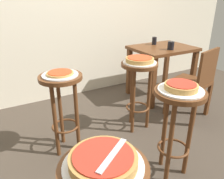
# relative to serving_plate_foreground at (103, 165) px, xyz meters

# --- Properties ---
(ground_plane) EXTENTS (6.00, 6.00, 0.00)m
(ground_plane) POSITION_rel_serving_plate_foreground_xyz_m (0.64, 0.74, -0.76)
(ground_plane) COLOR #42382D
(serving_plate_foreground) EXTENTS (0.33, 0.33, 0.01)m
(serving_plate_foreground) POSITION_rel_serving_plate_foreground_xyz_m (0.00, 0.00, 0.00)
(serving_plate_foreground) COLOR silver
(serving_plate_foreground) RESTS_ON stool_foreground
(pizza_foreground) EXTENTS (0.28, 0.28, 0.05)m
(pizza_foreground) POSITION_rel_serving_plate_foreground_xyz_m (0.00, 0.00, 0.03)
(pizza_foreground) COLOR #B78442
(pizza_foreground) RESTS_ON serving_plate_foreground
(stool_middle) EXTENTS (0.37, 0.37, 0.76)m
(stool_middle) POSITION_rel_serving_plate_foreground_xyz_m (0.83, 0.40, -0.21)
(stool_middle) COLOR #5B3319
(stool_middle) RESTS_ON ground_plane
(serving_plate_middle) EXTENTS (0.33, 0.33, 0.01)m
(serving_plate_middle) POSITION_rel_serving_plate_foreground_xyz_m (0.83, 0.40, 0.00)
(serving_plate_middle) COLOR white
(serving_plate_middle) RESTS_ON stool_middle
(pizza_middle) EXTENTS (0.24, 0.24, 0.05)m
(pizza_middle) POSITION_rel_serving_plate_foreground_xyz_m (0.83, 0.40, 0.03)
(pizza_middle) COLOR tan
(pizza_middle) RESTS_ON serving_plate_middle
(stool_leftside) EXTENTS (0.37, 0.37, 0.76)m
(stool_leftside) POSITION_rel_serving_plate_foreground_xyz_m (0.99, 1.12, -0.21)
(stool_leftside) COLOR #5B3319
(stool_leftside) RESTS_ON ground_plane
(serving_plate_leftside) EXTENTS (0.34, 0.34, 0.01)m
(serving_plate_leftside) POSITION_rel_serving_plate_foreground_xyz_m (0.99, 1.12, 0.00)
(serving_plate_leftside) COLOR silver
(serving_plate_leftside) RESTS_ON stool_leftside
(pizza_leftside) EXTENTS (0.28, 0.28, 0.05)m
(pizza_leftside) POSITION_rel_serving_plate_foreground_xyz_m (0.99, 1.12, 0.03)
(pizza_leftside) COLOR tan
(pizza_leftside) RESTS_ON serving_plate_leftside
(stool_rear) EXTENTS (0.37, 0.37, 0.76)m
(stool_rear) POSITION_rel_serving_plate_foreground_xyz_m (0.18, 1.14, -0.21)
(stool_rear) COLOR #5B3319
(stool_rear) RESTS_ON ground_plane
(serving_plate_rear) EXTENTS (0.31, 0.31, 0.01)m
(serving_plate_rear) POSITION_rel_serving_plate_foreground_xyz_m (0.18, 1.14, 0.00)
(serving_plate_rear) COLOR silver
(serving_plate_rear) RESTS_ON stool_rear
(pizza_rear) EXTENTS (0.23, 0.23, 0.02)m
(pizza_rear) POSITION_rel_serving_plate_foreground_xyz_m (0.18, 1.14, 0.02)
(pizza_rear) COLOR tan
(pizza_rear) RESTS_ON serving_plate_rear
(dining_table) EXTENTS (0.82, 0.65, 0.72)m
(dining_table) POSITION_rel_serving_plate_foreground_xyz_m (1.79, 1.68, -0.17)
(dining_table) COLOR #5B3319
(dining_table) RESTS_ON ground_plane
(cup_near_edge) EXTENTS (0.08, 0.08, 0.11)m
(cup_near_edge) POSITION_rel_serving_plate_foreground_xyz_m (1.76, 1.50, 0.02)
(cup_near_edge) COLOR black
(cup_near_edge) RESTS_ON dining_table
(cup_far_edge) EXTENTS (0.06, 0.06, 0.11)m
(cup_far_edge) POSITION_rel_serving_plate_foreground_xyz_m (1.78, 1.86, 0.02)
(cup_far_edge) COLOR black
(cup_far_edge) RESTS_ON dining_table
(wooden_chair) EXTENTS (0.49, 0.49, 0.85)m
(wooden_chair) POSITION_rel_serving_plate_foreground_xyz_m (1.71, 0.99, -0.29)
(wooden_chair) COLOR #5B3319
(wooden_chair) RESTS_ON ground_plane
(pizza_server_knife) EXTENTS (0.20, 0.14, 0.01)m
(pizza_server_knife) POSITION_rel_serving_plate_foreground_xyz_m (0.03, -0.02, 0.06)
(pizza_server_knife) COLOR silver
(pizza_server_knife) RESTS_ON pizza_foreground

